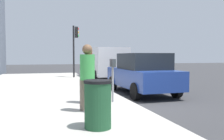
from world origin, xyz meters
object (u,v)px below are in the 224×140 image
at_px(parking_meter, 113,71).
at_px(trash_bin, 98,104).
at_px(traffic_signal, 75,43).
at_px(parked_sedan_near, 142,73).
at_px(pedestrian_bystander, 87,72).
at_px(pedestrian_at_meter, 89,71).
at_px(parked_van_far, 105,62).

bearing_deg(parking_meter, trash_bin, 157.55).
height_order(traffic_signal, trash_bin, traffic_signal).
bearing_deg(parked_sedan_near, trash_bin, 147.93).
relative_size(parking_meter, pedestrian_bystander, 0.77).
bearing_deg(pedestrian_at_meter, parked_sedan_near, 32.69).
bearing_deg(pedestrian_bystander, pedestrian_at_meter, 43.54).
relative_size(pedestrian_bystander, traffic_signal, 0.51).
bearing_deg(parking_meter, parked_sedan_near, -41.22).
distance_m(parking_meter, parked_sedan_near, 3.03).
distance_m(parking_meter, trash_bin, 2.92).
xyz_separation_m(pedestrian_bystander, trash_bin, (-1.56, 0.06, -0.58)).
xyz_separation_m(pedestrian_at_meter, parked_van_far, (8.82, -2.78, 0.06)).
bearing_deg(parked_van_far, traffic_signal, 68.57).
bearing_deg(pedestrian_bystander, trash_bin, -126.80).
xyz_separation_m(pedestrian_at_meter, trash_bin, (-2.70, 0.31, -0.54)).
bearing_deg(trash_bin, traffic_signal, -5.32).
bearing_deg(parked_sedan_near, parked_van_far, 0.01).
relative_size(parked_van_far, traffic_signal, 1.45).
relative_size(pedestrian_at_meter, traffic_signal, 0.49).
relative_size(parked_sedan_near, traffic_signal, 1.23).
bearing_deg(trash_bin, parked_sedan_near, -32.07).
bearing_deg(traffic_signal, pedestrian_at_meter, 175.01).
bearing_deg(parked_van_far, parking_meter, 167.34).
relative_size(parked_van_far, trash_bin, 5.18).
xyz_separation_m(pedestrian_at_meter, parked_sedan_near, (2.23, -2.78, -0.30)).
height_order(pedestrian_at_meter, pedestrian_bystander, pedestrian_bystander).
height_order(parking_meter, pedestrian_bystander, pedestrian_bystander).
relative_size(parking_meter, pedestrian_at_meter, 0.80).
bearing_deg(pedestrian_at_meter, trash_bin, -102.59).
distance_m(parked_van_far, traffic_signal, 2.47).
height_order(parked_van_far, traffic_signal, traffic_signal).
bearing_deg(pedestrian_bystander, traffic_signal, 49.82).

